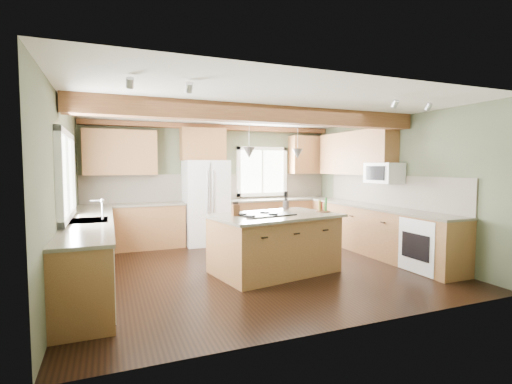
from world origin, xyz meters
name	(u,v)px	position (x,y,z in m)	size (l,w,h in m)	color
floor	(255,267)	(0.00, 0.00, 0.00)	(5.60, 5.60, 0.00)	black
ceiling	(255,109)	(0.00, 0.00, 2.60)	(5.60, 5.60, 0.00)	silver
wall_back	(215,183)	(0.00, 2.50, 1.30)	(5.60, 5.60, 0.00)	#4A5039
wall_left	(64,194)	(-2.80, 0.00, 1.30)	(5.00, 5.00, 0.00)	#4A5039
wall_right	(391,186)	(2.80, 0.00, 1.30)	(5.00, 5.00, 0.00)	#4A5039
ceiling_beam	(263,114)	(0.00, -0.34, 2.47)	(5.55, 0.26, 0.26)	#522817
soffit_trim	(215,127)	(0.00, 2.40, 2.54)	(5.55, 0.20, 0.10)	#522817
backsplash_back	(215,187)	(0.00, 2.48, 1.21)	(5.58, 0.03, 0.58)	brown
backsplash_right	(388,190)	(2.78, 0.05, 1.21)	(0.03, 3.70, 0.58)	brown
base_cab_back_left	(133,227)	(-1.79, 2.20, 0.44)	(2.02, 0.60, 0.88)	brown
counter_back_left	(133,205)	(-1.79, 2.20, 0.90)	(2.06, 0.64, 0.04)	#464033
base_cab_back_right	(280,219)	(1.49, 2.20, 0.44)	(2.62, 0.60, 0.88)	brown
counter_back_right	(280,199)	(1.49, 2.20, 0.90)	(2.66, 0.64, 0.04)	#464033
base_cab_left	(90,254)	(-2.50, 0.05, 0.44)	(0.60, 3.70, 0.88)	brown
counter_left	(89,222)	(-2.50, 0.05, 0.90)	(0.64, 3.74, 0.04)	#464033
base_cab_right	(376,231)	(2.50, 0.05, 0.44)	(0.60, 3.70, 0.88)	brown
counter_right	(376,207)	(2.50, 0.05, 0.90)	(0.64, 3.74, 0.04)	#464033
upper_cab_back_left	(121,153)	(-1.99, 2.33, 1.95)	(1.40, 0.35, 0.90)	brown
upper_cab_over_fridge	(203,144)	(-0.30, 2.33, 2.15)	(0.96, 0.35, 0.70)	brown
upper_cab_right	(355,153)	(2.62, 0.90, 1.95)	(0.35, 2.20, 0.90)	brown
upper_cab_back_corner	(308,155)	(2.30, 2.33, 1.95)	(0.90, 0.35, 0.90)	brown
window_left	(65,176)	(-2.78, 0.05, 1.55)	(0.04, 1.60, 1.05)	white
window_back	(262,172)	(1.15, 2.48, 1.55)	(1.10, 0.04, 1.00)	white
sink	(89,221)	(-2.50, 0.05, 0.91)	(0.50, 0.65, 0.03)	#262628
faucet	(102,210)	(-2.32, 0.05, 1.05)	(0.02, 0.02, 0.28)	#B2B2B7
dishwasher	(85,281)	(-2.49, -1.25, 0.43)	(0.60, 0.60, 0.84)	white
oven	(430,245)	(2.49, -1.25, 0.43)	(0.60, 0.72, 0.84)	white
microwave	(384,173)	(2.58, -0.05, 1.55)	(0.40, 0.70, 0.38)	white
pendant_left	(249,153)	(-0.27, -0.43, 1.88)	(0.18, 0.18, 0.16)	#B2B2B7
pendant_right	(298,154)	(0.64, -0.26, 1.88)	(0.18, 0.18, 0.16)	#B2B2B7
refrigerator	(206,202)	(-0.30, 2.12, 0.90)	(0.90, 0.74, 1.80)	white
island	(274,244)	(0.19, -0.34, 0.44)	(1.84, 1.13, 0.88)	brown
island_top	(274,216)	(0.19, -0.34, 0.90)	(1.96, 1.25, 0.04)	#464033
cooktop	(266,214)	(0.03, -0.37, 0.93)	(0.80, 0.53, 0.02)	black
knife_block	(236,210)	(-0.44, -0.30, 1.01)	(0.11, 0.08, 0.18)	brown
utensil_crock	(286,205)	(0.67, 0.22, 0.99)	(0.11, 0.11, 0.14)	#403A33
bottle_tray	(323,205)	(1.08, -0.34, 1.03)	(0.24, 0.24, 0.22)	brown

